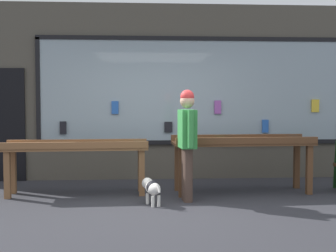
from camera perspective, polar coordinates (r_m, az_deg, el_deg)
ground_plane at (r=6.74m, az=-0.54°, el=-9.78°), size 40.00×40.00×0.00m
shopfront_facade at (r=8.96m, az=-1.36°, el=4.11°), size 8.18×0.29×3.32m
display_table_left at (r=7.59m, az=-11.11°, el=-3.14°), size 2.28×0.64×0.87m
display_table_right at (r=7.72m, az=8.99°, el=-2.56°), size 2.29×0.78×0.93m
person_browsing at (r=6.96m, az=2.35°, el=-1.26°), size 0.25×0.66×1.67m
small_dog at (r=6.80m, az=-1.97°, el=-7.52°), size 0.31×0.52×0.37m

